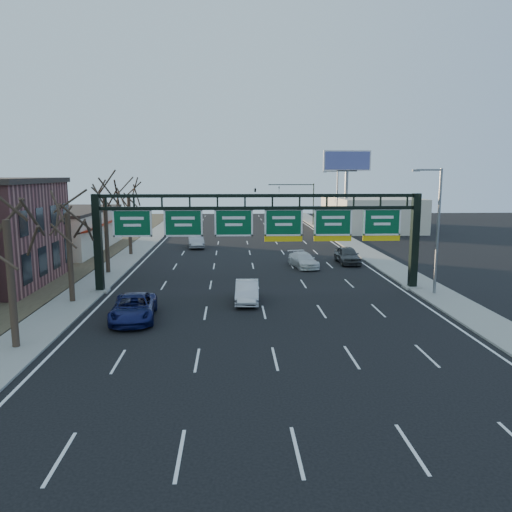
{
  "coord_description": "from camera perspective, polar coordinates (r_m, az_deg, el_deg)",
  "views": [
    {
      "loc": [
        -2.01,
        -28.39,
        8.65
      ],
      "look_at": [
        -0.38,
        4.41,
        3.2
      ],
      "focal_mm": 35.0,
      "sensor_mm": 36.0,
      "label": 1
    }
  ],
  "objects": [
    {
      "name": "streetlight_near",
      "position": [
        37.49,
        19.92,
        3.4
      ],
      "size": [
        2.15,
        0.22,
        9.0
      ],
      "color": "slate",
      "rests_on": "sidewalk_right"
    },
    {
      "name": "sidewalk_left",
      "position": [
        50.32,
        -15.19,
        -0.74
      ],
      "size": [
        3.0,
        120.0,
        0.12
      ],
      "primitive_type": "cube",
      "color": "gray",
      "rests_on": "ground"
    },
    {
      "name": "tree_gantry",
      "position": [
        35.12,
        -20.87,
        6.3
      ],
      "size": [
        3.6,
        3.6,
        8.48
      ],
      "color": "#33271C",
      "rests_on": "sidewalk_left"
    },
    {
      "name": "billboard_right",
      "position": [
        75.32,
        10.34,
        9.59
      ],
      "size": [
        7.0,
        0.5,
        12.0
      ],
      "color": "slate",
      "rests_on": "ground"
    },
    {
      "name": "cream_strip",
      "position": [
        60.93,
        -21.5,
        2.84
      ],
      "size": [
        10.9,
        18.4,
        4.7
      ],
      "color": "beige",
      "rests_on": "ground"
    },
    {
      "name": "car_white_wagon",
      "position": [
        46.63,
        5.42,
        -0.46
      ],
      "size": [
        2.79,
        4.98,
        1.36
      ],
      "primitive_type": "imported",
      "rotation": [
        0.0,
        0.0,
        0.2
      ],
      "color": "silver",
      "rests_on": "ground"
    },
    {
      "name": "lane_markings",
      "position": [
        49.2,
        -0.47,
        -0.7
      ],
      "size": [
        21.6,
        120.0,
        0.01
      ],
      "primitive_type": "cube",
      "color": "white",
      "rests_on": "ground"
    },
    {
      "name": "car_blue_suv",
      "position": [
        30.71,
        -13.81,
        -5.76
      ],
      "size": [
        2.93,
        5.59,
        1.5
      ],
      "primitive_type": "imported",
      "rotation": [
        0.0,
        0.0,
        0.08
      ],
      "color": "#12184F",
      "rests_on": "ground"
    },
    {
      "name": "ground",
      "position": [
        29.75,
        1.16,
        -7.48
      ],
      "size": [
        160.0,
        160.0,
        0.0
      ],
      "primitive_type": "plane",
      "color": "black",
      "rests_on": "ground"
    },
    {
      "name": "sign_gantry",
      "position": [
        36.68,
        0.56,
        3.13
      ],
      "size": [
        24.6,
        1.2,
        7.2
      ],
      "color": "black",
      "rests_on": "ground"
    },
    {
      "name": "sidewalk_right",
      "position": [
        51.33,
        13.96,
        -0.49
      ],
      "size": [
        3.0,
        120.0,
        0.12
      ],
      "primitive_type": "cube",
      "color": "gray",
      "rests_on": "ground"
    },
    {
      "name": "car_grey_far",
      "position": [
        49.2,
        10.4,
        0.1
      ],
      "size": [
        1.93,
        4.78,
        1.63
      ],
      "primitive_type": "imported",
      "rotation": [
        0.0,
        0.0,
        -0.0
      ],
      "color": "#3B3D40",
      "rests_on": "ground"
    },
    {
      "name": "traffic_signal_mast",
      "position": [
        83.81,
        2.44,
        7.26
      ],
      "size": [
        10.16,
        0.54,
        7.0
      ],
      "color": "black",
      "rests_on": "ground"
    },
    {
      "name": "car_silver_sedan",
      "position": [
        33.89,
        -1.02,
        -4.09
      ],
      "size": [
        1.73,
        4.49,
        1.46
      ],
      "primitive_type": "imported",
      "rotation": [
        0.0,
        0.0,
        -0.04
      ],
      "color": "#BBBBC0",
      "rests_on": "ground"
    },
    {
      "name": "car_silver_distant",
      "position": [
        59.34,
        -6.92,
        1.76
      ],
      "size": [
        2.37,
        5.09,
        1.62
      ],
      "primitive_type": "imported",
      "rotation": [
        0.0,
        0.0,
        0.14
      ],
      "color": "#9D9EA2",
      "rests_on": "ground"
    },
    {
      "name": "tree_mid",
      "position": [
        44.72,
        -16.98,
        8.0
      ],
      "size": [
        3.6,
        3.6,
        9.24
      ],
      "color": "#33271C",
      "rests_on": "sidewalk_left"
    },
    {
      "name": "tree_far",
      "position": [
        54.48,
        -14.42,
        7.9
      ],
      "size": [
        3.6,
        3.6,
        8.86
      ],
      "color": "#33271C",
      "rests_on": "sidewalk_left"
    },
    {
      "name": "streetlight_far",
      "position": [
        70.0,
        9.14,
        6.38
      ],
      "size": [
        2.15,
        0.22,
        9.0
      ],
      "color": "slate",
      "rests_on": "sidewalk_right"
    },
    {
      "name": "tree_near",
      "position": [
        26.7,
        -26.84,
        5.91
      ],
      "size": [
        3.6,
        3.6,
        8.86
      ],
      "color": "#33271C",
      "rests_on": "sidewalk_left"
    },
    {
      "name": "building_right_distant",
      "position": [
        81.66,
        12.84,
        4.87
      ],
      "size": [
        12.0,
        20.0,
        5.0
      ],
      "primitive_type": "cube",
      "color": "beige",
      "rests_on": "ground"
    }
  ]
}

